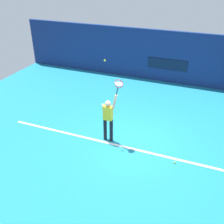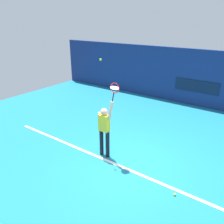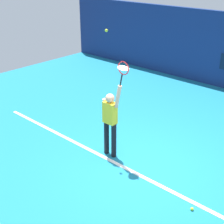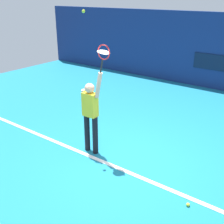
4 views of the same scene
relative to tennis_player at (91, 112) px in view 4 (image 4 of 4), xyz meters
The scene contains 7 objects.
ground_plane 1.34m from the tennis_player, ahead, with size 18.00×18.00×0.00m, color teal.
sponsor_banner_center 6.58m from the tennis_player, 82.34° to the left, with size 2.20×0.03×0.60m, color #0C1933.
court_baseline 1.35m from the tennis_player, 13.94° to the right, with size 10.00×0.10×0.01m, color white.
tennis_player is the anchor object (origin of this frame).
tennis_racket 1.43m from the tennis_player, ahead, with size 0.37×0.27×0.62m.
tennis_ball 2.16m from the tennis_player, behind, with size 0.07×0.07×0.07m, color #CCE033.
spare_ball 2.84m from the tennis_player, ahead, with size 0.07×0.07×0.07m, color #CCE033.
Camera 4 is at (3.15, -4.64, 3.52)m, focal length 46.22 mm.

